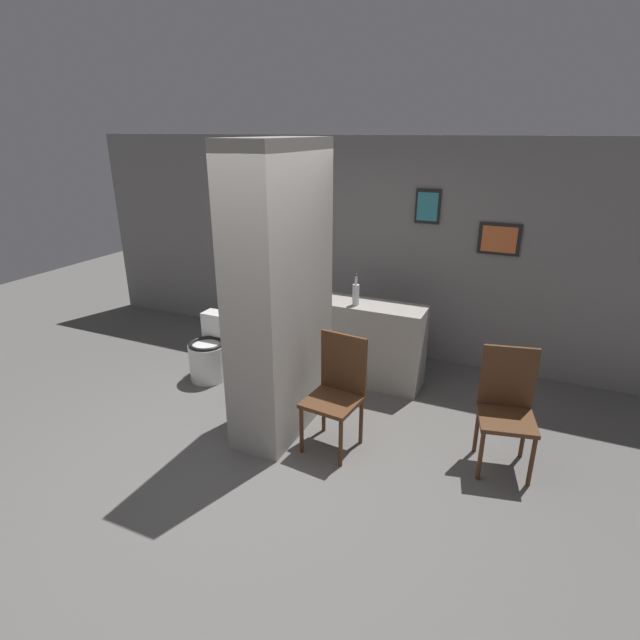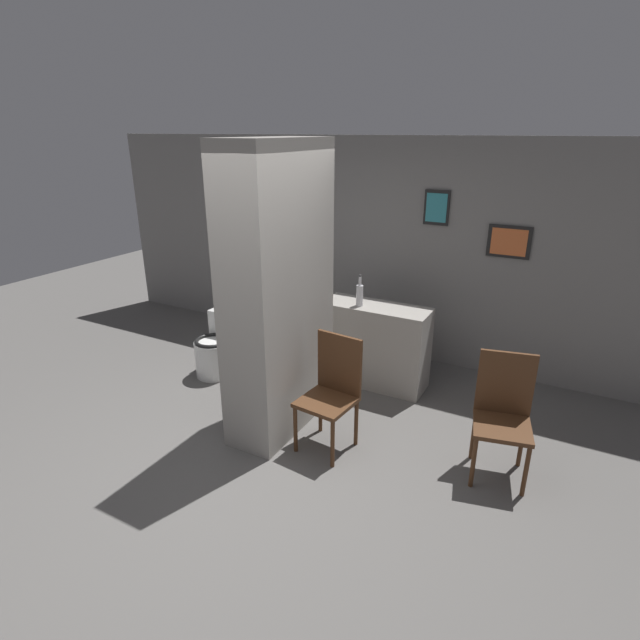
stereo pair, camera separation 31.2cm
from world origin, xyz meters
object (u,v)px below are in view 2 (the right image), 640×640
Objects in this scene: chair_near_pillar at (332,389)px; bottle_tall at (360,294)px; chair_by_doorway at (503,411)px; toilet at (216,349)px; bicycle at (311,334)px.

chair_near_pillar is 2.97× the size of bottle_tall.
chair_by_doorway is (1.37, 0.32, 0.00)m from chair_near_pillar.
bottle_tall is at bearing 109.43° from chair_near_pillar.
chair_by_doorway reaches higher than toilet.
toilet is 0.42× the size of bicycle.
toilet is 1.12m from bicycle.
bicycle is (-2.33, 1.03, -0.17)m from chair_by_doorway.
bottle_tall reaches higher than toilet.
bicycle is at bearing 131.62° from chair_near_pillar.
chair_near_pillar is at bearing -54.42° from bicycle.
toilet is at bearing -138.81° from bicycle.
toilet is at bearing -159.70° from bottle_tall.
bicycle is (-0.96, 1.34, -0.17)m from chair_near_pillar.
toilet is at bearing 167.33° from chair_near_pillar.
bicycle is at bearing 143.93° from chair_by_doorway.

